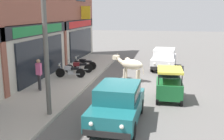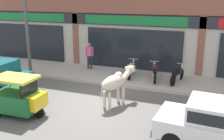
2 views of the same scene
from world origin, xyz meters
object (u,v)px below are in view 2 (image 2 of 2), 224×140
object	(u,v)px
motorcycle_0	(131,70)
motorcycle_1	(155,73)
cow	(116,82)
motorcycle_2	(177,75)
auto_rickshaw	(19,99)
car_1	(218,123)
pedestrian	(89,53)
utility_pole	(26,21)

from	to	relation	value
motorcycle_0	motorcycle_1	bearing A→B (deg)	-4.77
motorcycle_0	cow	bearing A→B (deg)	-83.78
motorcycle_0	motorcycle_2	distance (m)	2.49
auto_rickshaw	motorcycle_1	size ratio (longest dim) A/B	1.12
car_1	pedestrian	bearing A→B (deg)	139.03
auto_rickshaw	pedestrian	distance (m)	6.46
motorcycle_1	pedestrian	distance (m)	4.23
car_1	auto_rickshaw	xyz separation A→B (m)	(-7.06, -0.23, -0.15)
auto_rickshaw	motorcycle_0	size ratio (longest dim) A/B	1.11
car_1	utility_pole	distance (m)	11.24
cow	utility_pole	world-z (taller)	utility_pole
motorcycle_1	car_1	bearing A→B (deg)	-61.04
car_1	motorcycle_1	size ratio (longest dim) A/B	2.08
car_1	motorcycle_2	bearing A→B (deg)	108.78
cow	motorcycle_1	distance (m)	3.65
cow	motorcycle_0	xyz separation A→B (m)	(-0.39, 3.61, -0.48)
motorcycle_0	pedestrian	bearing A→B (deg)	167.56
auto_rickshaw	motorcycle_2	xyz separation A→B (m)	(5.21, 5.68, -0.13)
motorcycle_1	pedestrian	world-z (taller)	pedestrian
pedestrian	motorcycle_2	bearing A→B (deg)	-8.15
car_1	utility_pole	size ratio (longest dim) A/B	0.62
motorcycle_1	pedestrian	size ratio (longest dim) A/B	1.11
car_1	auto_rickshaw	size ratio (longest dim) A/B	1.85
car_1	utility_pole	world-z (taller)	utility_pole
auto_rickshaw	motorcycle_0	bearing A→B (deg)	64.94
pedestrian	motorcycle_1	bearing A→B (deg)	-10.04
pedestrian	utility_pole	bearing A→B (deg)	-147.99
cow	motorcycle_1	world-z (taller)	cow
cow	motorcycle_2	world-z (taller)	cow
auto_rickshaw	utility_pole	size ratio (longest dim) A/B	0.34
auto_rickshaw	utility_pole	bearing A→B (deg)	123.36
motorcycle_2	pedestrian	bearing A→B (deg)	171.85
utility_pole	pedestrian	bearing A→B (deg)	32.01
motorcycle_0	motorcycle_2	bearing A→B (deg)	-3.19
motorcycle_1	utility_pole	size ratio (longest dim) A/B	0.30
cow	auto_rickshaw	distance (m)	3.83
auto_rickshaw	pedestrian	bearing A→B (deg)	90.82
cow	motorcycle_1	xyz separation A→B (m)	(0.91, 3.51, -0.48)
pedestrian	utility_pole	size ratio (longest dim) A/B	0.27
motorcycle_1	utility_pole	xyz separation A→B (m)	(-7.06, -1.11, 2.58)
motorcycle_0	pedestrian	size ratio (longest dim) A/B	1.13
motorcycle_1	motorcycle_2	size ratio (longest dim) A/B	1.00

